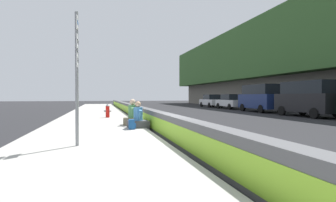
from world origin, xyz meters
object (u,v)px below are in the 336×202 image
fire_hydrant (108,110)px  parked_car_fourth (261,98)px  route_sign_post (77,68)px  parked_car_midline (231,102)px  parked_car_far (212,101)px  seated_person_foreground (138,119)px  seated_person_middle (133,117)px  backpack (132,124)px  parked_car_third (308,98)px

fire_hydrant → parked_car_fourth: parked_car_fourth is taller
route_sign_post → parked_car_fourth: (15.19, -15.14, -0.88)m
parked_car_midline → parked_car_far: (5.47, 0.10, 0.00)m
seated_person_foreground → parked_car_midline: 21.99m
route_sign_post → parked_car_midline: 26.45m
seated_person_foreground → parked_car_fourth: parked_car_fourth is taller
parked_car_far → fire_hydrant: bearing=140.4°
fire_hydrant → parked_car_far: size_ratio=0.20×
seated_person_middle → parked_car_far: parked_car_far is taller
seated_person_middle → parked_car_fourth: parked_car_fourth is taller
parked_car_midline → parked_car_far: same height
seated_person_foreground → parked_car_fourth: bearing=-49.0°
seated_person_foreground → parked_car_midline: (17.65, -13.12, 0.37)m
route_sign_post → parked_car_midline: (21.55, -15.28, -1.37)m
seated_person_foreground → seated_person_middle: seated_person_middle is taller
fire_hydrant → backpack: bearing=-173.2°
parked_car_fourth → seated_person_middle: bearing=127.6°
parked_car_fourth → parked_car_far: size_ratio=1.14×
seated_person_middle → parked_car_third: 13.64m
parked_car_midline → parked_car_third: bearing=179.2°
parked_car_midline → seated_person_foreground: bearing=143.4°
parked_car_third → parked_car_fourth: 6.14m
seated_person_middle → parked_car_midline: parked_car_midline is taller
parked_car_third → parked_car_midline: size_ratio=1.13×
route_sign_post → backpack: 4.29m
fire_hydrant → backpack: size_ratio=2.20×
seated_person_foreground → parked_car_third: bearing=-68.3°
route_sign_post → parked_car_third: route_sign_post is taller
backpack → parked_car_fourth: size_ratio=0.08×
backpack → parked_car_third: size_ratio=0.08×
seated_person_foreground → parked_car_fourth: size_ratio=0.22×
backpack → parked_car_third: 14.47m
fire_hydrant → parked_car_midline: (11.59, -14.23, 0.27)m
seated_person_foreground → backpack: size_ratio=2.80×
route_sign_post → parked_car_third: size_ratio=0.70×
seated_person_foreground → route_sign_post: bearing=151.0°
backpack → route_sign_post: bearing=151.5°
seated_person_foreground → parked_car_fourth: (11.29, -12.98, 0.86)m
route_sign_post → parked_car_far: bearing=-29.3°
fire_hydrant → parked_car_third: parked_car_third is taller
fire_hydrant → parked_car_far: parked_car_far is taller
fire_hydrant → parked_car_third: bearing=-93.7°
seated_person_middle → backpack: size_ratio=3.00×
fire_hydrant → parked_car_third: (-0.91, -14.06, 0.77)m
route_sign_post → seated_person_middle: bearing=-22.0°
parked_car_midline → parked_car_fourth: bearing=178.8°
seated_person_middle → backpack: 1.78m
parked_car_far → backpack: bearing=150.6°
seated_person_middle → parked_car_fourth: 16.52m
parked_car_third → parked_car_midline: bearing=-0.8°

